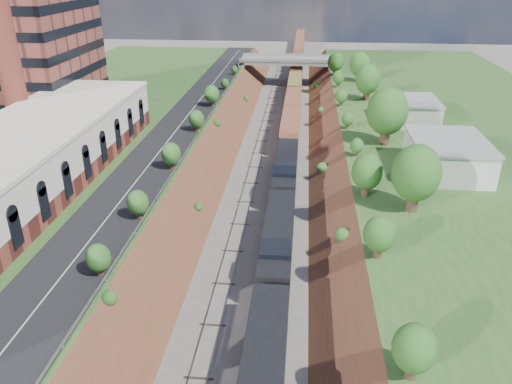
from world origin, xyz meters
name	(u,v)px	position (x,y,z in m)	size (l,w,h in m)	color
platform_left	(60,153)	(-33.00, 60.00, 2.50)	(44.00, 180.00, 5.00)	#305623
platform_right	(496,168)	(33.00, 60.00, 2.50)	(44.00, 180.00, 5.00)	#305623
embankment_left	(199,173)	(-11.00, 60.00, 0.00)	(7.07, 180.00, 7.07)	brown
embankment_right	(342,178)	(11.00, 60.00, 0.00)	(7.07, 180.00, 7.07)	brown
rail_left_track	(252,174)	(-2.60, 60.00, 0.09)	(1.58, 180.00, 0.18)	gray
rail_right_track	(286,176)	(2.60, 60.00, 0.09)	(1.58, 180.00, 0.18)	gray
road	(168,141)	(-15.50, 60.00, 5.05)	(8.00, 180.00, 0.10)	black
guardrail	(194,139)	(-11.40, 59.80, 5.55)	(0.10, 171.00, 0.70)	#99999E
commercial_building	(5,173)	(-28.00, 38.00, 8.51)	(14.30, 62.30, 7.00)	brown
overpass	(287,66)	(0.00, 122.00, 4.92)	(24.50, 8.30, 7.40)	gray
white_building_near	(447,157)	(23.50, 52.00, 7.00)	(9.00, 12.00, 4.00)	silver
white_building_far	(411,111)	(23.00, 74.00, 6.80)	(8.00, 10.00, 3.60)	silver
tree_right_large	(416,173)	(17.00, 40.00, 9.38)	(5.25, 5.25, 7.61)	#473323
tree_left_crest	(80,287)	(-11.80, 20.00, 7.04)	(2.45, 2.45, 3.55)	#473323
freight_train	(295,87)	(2.60, 107.54, 2.70)	(3.17, 194.60, 4.70)	black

